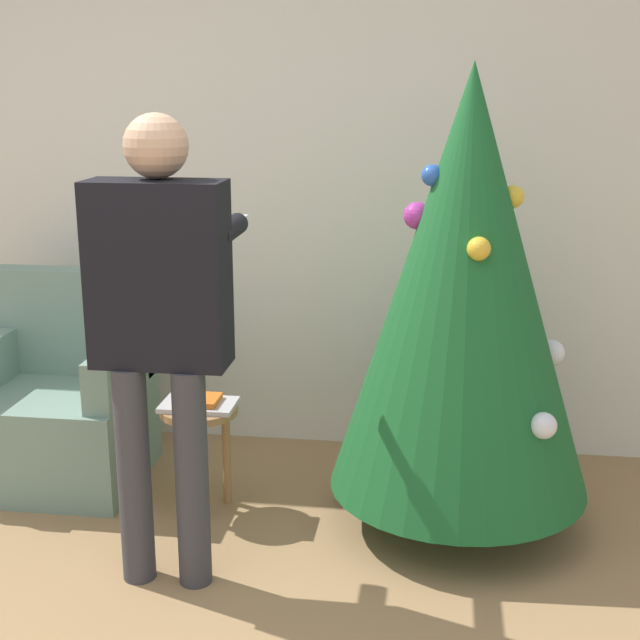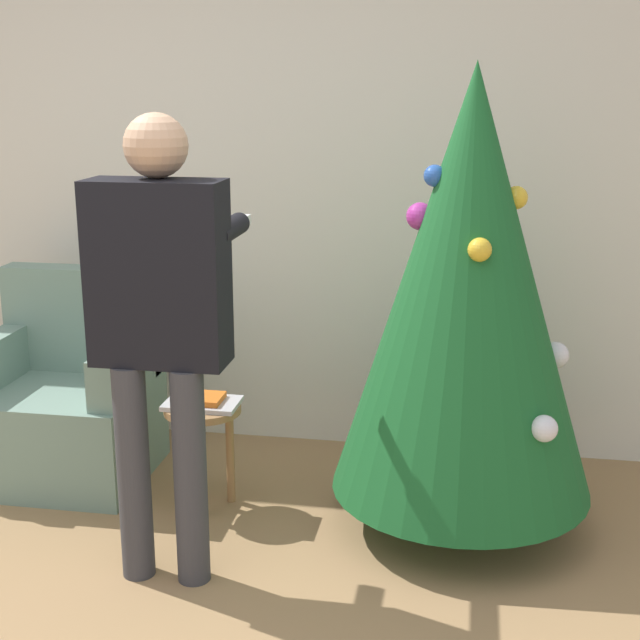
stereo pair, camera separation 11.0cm
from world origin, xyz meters
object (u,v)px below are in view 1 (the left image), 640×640
person_standing (160,309)px  christmas_tree (465,285)px  armchair (60,408)px  side_stool (200,428)px

person_standing → christmas_tree: bearing=26.6°
christmas_tree → person_standing: christmas_tree is taller
christmas_tree → armchair: size_ratio=1.98×
christmas_tree → person_standing: (-1.05, -0.53, 0.00)m
side_stool → armchair: bearing=162.3°
christmas_tree → side_stool: size_ratio=4.04×
christmas_tree → side_stool: 1.26m
christmas_tree → side_stool: christmas_tree is taller
side_stool → person_standing: bearing=-87.2°
christmas_tree → side_stool: bearing=-179.5°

